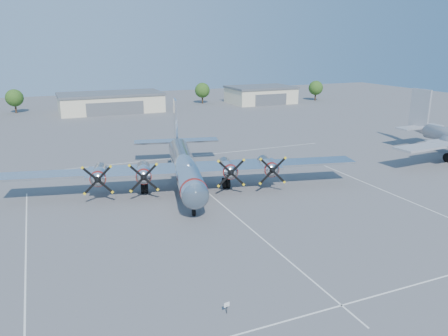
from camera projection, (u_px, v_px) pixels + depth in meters
name	position (u px, v px, depth m)	size (l,w,h in m)	color
ground	(226.00, 208.00, 52.36)	(260.00, 260.00, 0.00)	#545457
parking_lines	(232.00, 213.00, 50.82)	(60.00, 50.08, 0.01)	silver
hangar_center	(111.00, 102.00, 123.95)	(28.60, 14.60, 5.40)	beige
hangar_east	(261.00, 94.00, 142.16)	(20.60, 14.60, 5.40)	beige
tree_west	(14.00, 98.00, 121.14)	(4.80, 4.80, 6.64)	#382619
tree_east	(202.00, 90.00, 140.24)	(4.80, 4.80, 6.64)	#382619
tree_far_east	(316.00, 88.00, 147.59)	(4.80, 4.80, 6.64)	#382619
main_bomber_b29	(185.00, 186.00, 60.38)	(46.47, 31.79, 10.28)	silver
info_placard	(227.00, 306.00, 31.79)	(0.48, 0.12, 0.91)	black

